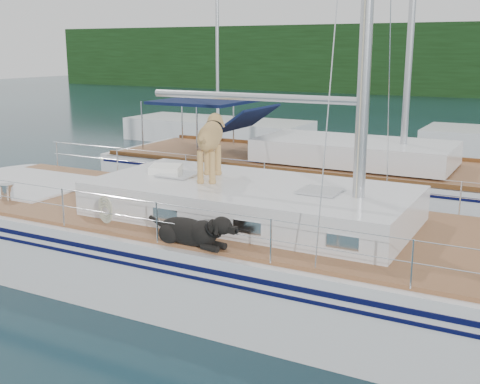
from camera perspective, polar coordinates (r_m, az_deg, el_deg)
The scene contains 4 objects.
ground at distance 10.65m, azimuth -2.91°, elevation -8.33°, with size 120.00×120.00×0.00m, color black.
main_sailboat at distance 10.36m, azimuth -2.54°, elevation -4.92°, with size 12.00×3.83×14.01m.
neighbor_sailboat at distance 15.79m, azimuth 6.91°, elevation 1.23°, with size 11.00×3.50×13.30m.
bg_boat_west at distance 26.24m, azimuth -2.09°, elevation 5.81°, with size 8.00×3.00×11.65m.
Camera 1 is at (5.14, -8.44, 3.96)m, focal length 45.00 mm.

